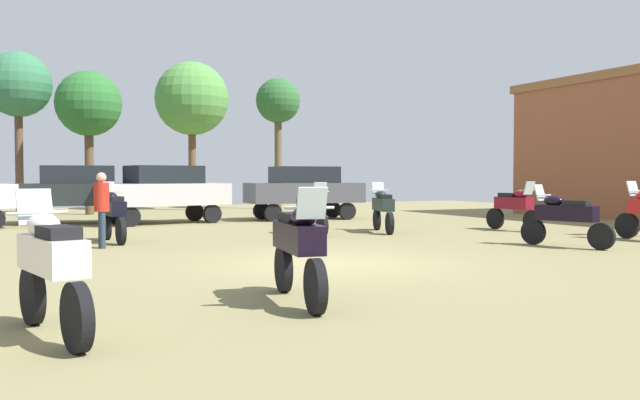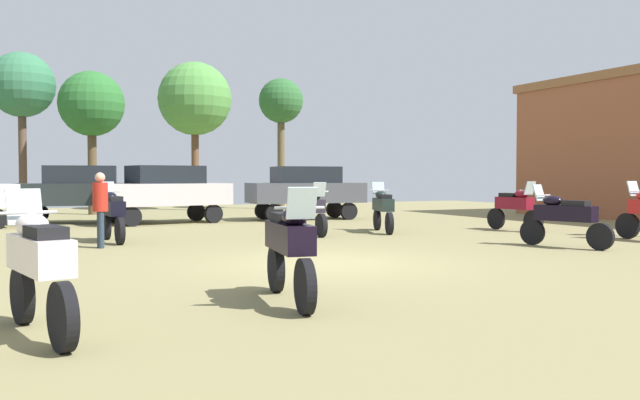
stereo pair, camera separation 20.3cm
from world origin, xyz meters
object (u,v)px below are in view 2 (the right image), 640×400
object	(u,v)px
tree_6	(22,86)
car_3	(81,190)
person_2	(100,204)
tree_4	(281,104)
motorcycle_8	(39,265)
tree_2	(92,105)
motorcycle_5	(564,216)
tree_5	(195,100)
motorcycle_6	(383,207)
motorcycle_10	(112,212)
motorcycle_7	(290,245)
car_4	(306,189)
motorcycle_4	(515,207)
car_1	(166,190)
motorcycle_2	(311,209)

from	to	relation	value
tree_6	car_3	bearing A→B (deg)	-75.80
person_2	tree_4	bearing A→B (deg)	146.19
motorcycle_8	tree_2	world-z (taller)	tree_2
motorcycle_5	tree_5	xyz separation A→B (m)	(-3.36, 20.42, 4.63)
motorcycle_6	tree_6	size ratio (longest dim) A/B	0.32
motorcycle_8	motorcycle_10	distance (m)	10.12
motorcycle_7	tree_6	bearing A→B (deg)	-74.35
motorcycle_5	tree_5	world-z (taller)	tree_5
motorcycle_7	car_3	size ratio (longest dim) A/B	0.50
motorcycle_5	car_3	size ratio (longest dim) A/B	0.48
car_4	tree_6	size ratio (longest dim) A/B	0.64
car_3	tree_5	xyz separation A→B (m)	(5.91, 7.33, 4.17)
tree_4	car_4	bearing A→B (deg)	-105.22
motorcycle_5	car_3	bearing A→B (deg)	107.98
motorcycle_4	person_2	xyz separation A→B (m)	(-11.88, 0.14, 0.28)
motorcycle_7	motorcycle_10	bearing A→B (deg)	-75.14
motorcycle_7	motorcycle_10	xyz separation A→B (m)	(-0.95, 9.29, -0.01)
motorcycle_5	motorcycle_4	bearing A→B (deg)	44.75
motorcycle_8	car_1	xyz separation A→B (m)	(4.64, 15.93, 0.44)
car_4	motorcycle_2	bearing A→B (deg)	161.71
car_3	tree_6	distance (m)	8.26
motorcycle_2	tree_2	xyz separation A→B (m)	(-4.37, 13.13, 3.93)
car_4	tree_4	xyz separation A→B (m)	(2.20, 8.10, 4.08)
motorcycle_8	tree_6	world-z (taller)	tree_6
tree_4	tree_6	xyz separation A→B (m)	(-11.84, 0.16, 0.22)
tree_4	tree_2	bearing A→B (deg)	-172.52
motorcycle_2	motorcycle_7	xyz separation A→B (m)	(-4.34, -9.03, 0.01)
motorcycle_5	tree_5	distance (m)	21.20
motorcycle_8	motorcycle_10	xyz separation A→B (m)	(2.05, 9.91, 0.00)
car_3	tree_2	world-z (taller)	tree_2
car_3	tree_6	bearing A→B (deg)	23.46
motorcycle_7	motorcycle_5	bearing A→B (deg)	-147.40
car_1	car_3	world-z (taller)	same
motorcycle_2	motorcycle_6	bearing A→B (deg)	-177.10
motorcycle_6	motorcycle_10	bearing A→B (deg)	-164.46
car_1	tree_5	xyz separation A→B (m)	(3.27, 8.70, 4.17)
motorcycle_2	tree_2	bearing A→B (deg)	-68.26
motorcycle_4	motorcycle_5	xyz separation A→B (m)	(-2.22, -4.19, -0.02)
motorcycle_5	motorcycle_10	distance (m)	10.83
motorcycle_10	person_2	distance (m)	1.45
tree_2	tree_4	bearing A→B (deg)	7.48
tree_2	motorcycle_10	bearing A→B (deg)	-94.08
car_4	motorcycle_10	bearing A→B (deg)	131.37
motorcycle_8	car_4	bearing A→B (deg)	45.86
motorcycle_10	tree_5	xyz separation A→B (m)	(5.86, 14.73, 4.60)
motorcycle_8	car_1	size ratio (longest dim) A/B	0.47
motorcycle_6	tree_5	size ratio (longest dim) A/B	0.31
motorcycle_4	motorcycle_10	world-z (taller)	motorcycle_10
tree_4	car_1	bearing A→B (deg)	-132.89
motorcycle_5	tree_4	world-z (taller)	tree_4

